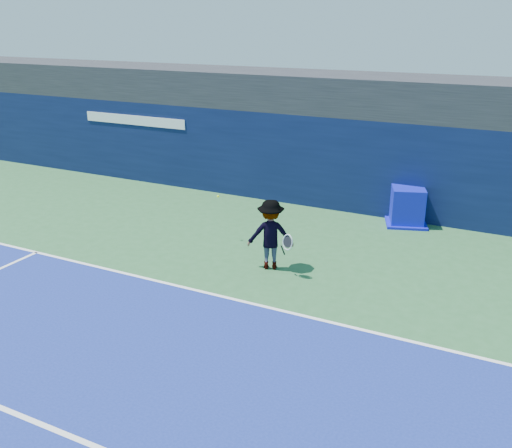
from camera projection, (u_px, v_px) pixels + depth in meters
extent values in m
plane|color=#295C31|center=(108.00, 355.00, 10.66)|extent=(80.00, 80.00, 0.00)
cube|color=white|center=(194.00, 290.00, 13.18)|extent=(24.00, 0.10, 0.01)
cube|color=white|center=(23.00, 417.00, 8.98)|extent=(24.00, 0.10, 0.01)
cube|color=black|center=(327.00, 92.00, 19.10)|extent=(36.00, 3.00, 1.20)
cube|color=#091335|center=(314.00, 159.00, 18.97)|extent=(36.00, 1.00, 3.00)
cube|color=white|center=(134.00, 120.00, 21.21)|extent=(4.50, 0.04, 0.35)
cube|color=#0C10AF|center=(407.00, 206.00, 17.25)|extent=(1.21, 1.21, 1.15)
cube|color=#0D0DB7|center=(406.00, 223.00, 17.43)|extent=(1.51, 1.51, 0.08)
imported|color=white|center=(271.00, 234.00, 14.09)|extent=(1.32, 1.08, 1.78)
cylinder|color=black|center=(283.00, 250.00, 13.77)|extent=(0.08, 0.16, 0.28)
torus|color=silver|center=(288.00, 242.00, 13.58)|extent=(0.33, 0.18, 0.32)
cylinder|color=black|center=(288.00, 242.00, 13.58)|extent=(0.27, 0.14, 0.27)
sphere|color=#CDF21A|center=(218.00, 196.00, 15.73)|extent=(0.07, 0.07, 0.07)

